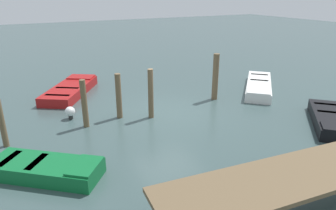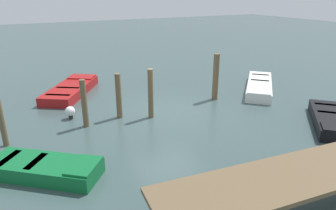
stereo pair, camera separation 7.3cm
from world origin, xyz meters
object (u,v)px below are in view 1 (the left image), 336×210
at_px(rowboat_black, 332,120).
at_px(mooring_piling_mid_left, 215,77).
at_px(mooring_piling_mid_right, 84,104).
at_px(mooring_piling_center, 119,96).
at_px(rowboat_red, 70,90).
at_px(rowboat_green, 46,169).
at_px(mooring_piling_far_right, 151,94).
at_px(dock_segment, 299,177).
at_px(mooring_piling_near_right, 2,123).
at_px(marker_buoy, 70,112).
at_px(rowboat_white, 259,86).

distance_m(rowboat_black, mooring_piling_mid_left, 4.73).
xyz_separation_m(mooring_piling_mid_right, mooring_piling_center, (-1.30, -0.24, -0.00)).
bearing_deg(rowboat_red, rowboat_black, -103.29).
xyz_separation_m(rowboat_green, mooring_piling_mid_left, (-7.29, -2.89, 0.78)).
bearing_deg(rowboat_black, mooring_piling_far_right, -79.42).
relative_size(dock_segment, mooring_piling_near_right, 4.23).
bearing_deg(mooring_piling_near_right, rowboat_red, -122.87).
bearing_deg(dock_segment, mooring_piling_center, -70.84).
relative_size(rowboat_black, mooring_piling_mid_right, 1.81).
xyz_separation_m(rowboat_black, mooring_piling_far_right, (5.34, -3.60, 0.71)).
xyz_separation_m(mooring_piling_mid_left, marker_buoy, (6.02, -0.63, -0.71)).
xyz_separation_m(dock_segment, mooring_piling_far_right, (0.58, -6.12, 0.09)).
xyz_separation_m(rowboat_white, rowboat_red, (8.07, -3.53, 0.00)).
relative_size(dock_segment, rowboat_red, 1.67).
distance_m(mooring_piling_mid_right, marker_buoy, 1.15).
bearing_deg(dock_segment, rowboat_red, -69.85).
bearing_deg(mooring_piling_near_right, marker_buoy, -149.91).
height_order(dock_segment, rowboat_white, dock_segment).
relative_size(rowboat_black, mooring_piling_far_right, 1.66).
bearing_deg(mooring_piling_mid_right, marker_buoy, -69.24).
bearing_deg(mooring_piling_far_right, rowboat_white, -173.47).
bearing_deg(dock_segment, mooring_piling_far_right, -79.16).
xyz_separation_m(rowboat_green, mooring_piling_near_right, (0.89, -2.27, 0.54)).
distance_m(rowboat_green, marker_buoy, 3.74).
relative_size(mooring_piling_center, marker_buoy, 3.50).
bearing_deg(rowboat_red, marker_buoy, -157.90).
xyz_separation_m(rowboat_white, marker_buoy, (8.65, -0.55, 0.07)).
distance_m(dock_segment, rowboat_green, 5.99).
relative_size(dock_segment, rowboat_black, 2.09).
relative_size(rowboat_green, mooring_piling_mid_right, 1.70).
bearing_deg(mooring_piling_mid_left, rowboat_white, -178.34).
distance_m(rowboat_red, rowboat_green, 6.76).
xyz_separation_m(rowboat_red, rowboat_green, (1.85, 6.50, 0.00)).
bearing_deg(mooring_piling_center, mooring_piling_mid_right, 10.42).
bearing_deg(rowboat_green, mooring_piling_center, 82.78).
bearing_deg(mooring_piling_mid_right, rowboat_white, -177.34).
bearing_deg(mooring_piling_center, rowboat_red, -73.55).
bearing_deg(rowboat_black, mooring_piling_near_right, -64.76).
xyz_separation_m(rowboat_black, mooring_piling_near_right, (10.20, -3.58, 0.54)).
relative_size(dock_segment, marker_buoy, 13.37).
bearing_deg(mooring_piling_mid_right, rowboat_black, 153.14).
bearing_deg(mooring_piling_mid_left, mooring_piling_far_right, 10.33).
height_order(dock_segment, mooring_piling_center, mooring_piling_center).
bearing_deg(mooring_piling_mid_right, rowboat_red, -93.18).
bearing_deg(rowboat_white, marker_buoy, -49.74).
height_order(rowboat_green, mooring_piling_far_right, mooring_piling_far_right).
relative_size(rowboat_green, mooring_piling_mid_left, 1.44).
height_order(rowboat_red, mooring_piling_mid_left, mooring_piling_mid_left).
height_order(rowboat_red, mooring_piling_mid_right, mooring_piling_mid_right).
distance_m(rowboat_black, marker_buoy, 9.38).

